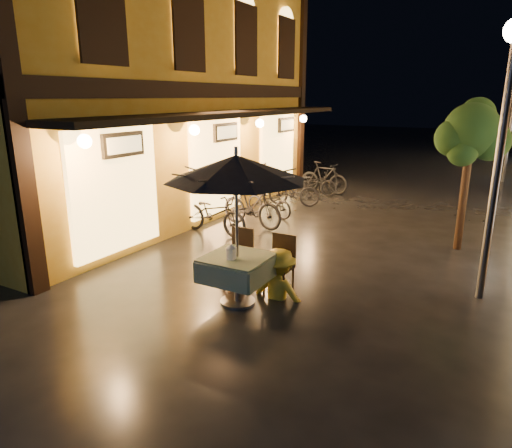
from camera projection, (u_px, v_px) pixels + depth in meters
The scene contains 17 objects.
ground at pixel (259, 305), 7.16m from camera, with size 90.00×90.00×0.00m, color black.
west_building at pixel (144, 75), 12.20m from camera, with size 5.90×11.40×7.40m.
street_tree at pixel (472, 135), 9.17m from camera, with size 1.43×1.20×3.15m.
streetlamp_near at pixel (505, 114), 6.65m from camera, with size 0.36×0.36×4.23m.
cafe_table at pixel (237, 268), 7.09m from camera, with size 0.99×0.99×0.78m.
patio_umbrella at pixel (236, 168), 6.67m from camera, with size 2.14×2.14×2.46m.
cafe_chair_left at pixel (240, 253), 7.91m from camera, with size 0.42×0.42×0.97m.
cafe_chair_right at pixel (281, 261), 7.54m from camera, with size 0.42×0.42×0.97m.
table_lantern at pixel (231, 251), 6.86m from camera, with size 0.16×0.16×0.25m.
person_orange at pixel (235, 248), 7.75m from camera, with size 0.66×0.51×1.35m, color #BB5108.
person_yellow at pixel (279, 250), 7.28m from camera, with size 1.02×0.59×1.58m, color yellow.
bicycle_0 at pixel (214, 213), 10.77m from camera, with size 0.66×1.90×1.00m, color black.
bicycle_1 at pixel (252, 206), 11.31m from camera, with size 0.51×1.80×1.08m, color black.
bicycle_2 at pixel (269, 202), 12.36m from camera, with size 0.53×1.53×0.80m, color black.
bicycle_3 at pixel (294, 190), 13.55m from camera, with size 0.44×1.54×0.93m, color black.
bicycle_4 at pixel (313, 183), 15.01m from camera, with size 0.55×1.58×0.83m, color black.
bicycle_5 at pixel (324, 178), 15.34m from camera, with size 0.49×1.75×1.05m, color black.
Camera 1 is at (3.15, -5.74, 3.16)m, focal length 32.00 mm.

